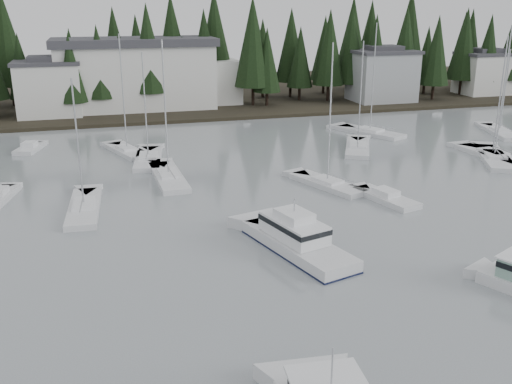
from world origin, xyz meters
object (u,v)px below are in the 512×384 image
sailboat_9 (84,210)px  runabout_3 (30,149)px  sailboat_12 (149,160)px  sailboat_8 (127,152)px  cabin_cruiser_center (296,242)px  sailboat_0 (327,185)px  sailboat_2 (169,179)px  sailboat_11 (499,133)px  house_east_a (382,75)px  harbor_inn (149,74)px  runabout_1 (385,199)px  house_east_b (485,72)px  house_west (49,87)px  sailboat_10 (370,133)px  sailboat_6 (492,157)px  sailboat_3 (357,149)px  sailboat_13 (494,159)px

sailboat_9 → runabout_3: (-6.20, 23.11, 0.07)m
sailboat_9 → sailboat_12: (6.74, 14.58, -0.00)m
sailboat_8 → sailboat_9: sailboat_8 is taller
cabin_cruiser_center → runabout_3: 41.04m
sailboat_12 → runabout_3: bearing=65.2°
sailboat_0 → sailboat_2: bearing=44.8°
cabin_cruiser_center → sailboat_8: bearing=1.4°
sailboat_2 → sailboat_11: sailboat_2 is taller
house_east_a → harbor_inn: harbor_inn is taller
harbor_inn → runabout_1: (15.21, -50.88, -5.64)m
runabout_3 → runabout_1: bearing=-115.1°
harbor_inn → runabout_3: size_ratio=5.21×
sailboat_9 → sailboat_11: size_ratio=1.00×
house_east_b → cabin_cruiser_center: size_ratio=0.90×
house_west → sailboat_2: 38.51m
house_west → sailboat_12: (11.52, -28.47, -4.59)m
harbor_inn → cabin_cruiser_center: size_ratio=2.79×
sailboat_12 → house_east_a: bearing=-48.5°
runabout_1 → cabin_cruiser_center: bearing=110.4°
sailboat_0 → sailboat_2: size_ratio=0.99×
house_east_b → sailboat_11: (-18.29, -28.37, -4.34)m
cabin_cruiser_center → house_east_b: bearing=-60.9°
sailboat_10 → sailboat_11: (16.53, -4.69, -0.02)m
house_west → house_east_a: house_east_a is taller
sailboat_10 → sailboat_9: bearing=92.8°
cabin_cruiser_center → sailboat_12: bearing=0.0°
harbor_inn → sailboat_6: size_ratio=2.13×
sailboat_12 → harbor_inn: bearing=2.3°
sailboat_10 → house_east_a: bearing=-57.0°
sailboat_12 → runabout_1: (18.73, -19.07, 0.07)m
house_east_b → sailboat_0: bearing=-138.5°
house_east_a → cabin_cruiser_center: size_ratio=1.00×
sailboat_0 → sailboat_10: bearing=-57.0°
sailboat_3 → sailboat_6: bearing=-93.1°
cabin_cruiser_center → runabout_3: cabin_cruiser_center is taller
cabin_cruiser_center → runabout_3: size_ratio=1.87×
house_east_a → sailboat_2: (-41.27, -35.05, -4.83)m
house_east_a → runabout_1: 52.47m
sailboat_8 → sailboat_12: 4.70m
sailboat_0 → sailboat_9: sailboat_0 is taller
sailboat_9 → sailboat_13: bearing=-80.3°
cabin_cruiser_center → sailboat_0: size_ratio=0.77×
sailboat_13 → sailboat_12: bearing=100.8°
sailboat_9 → cabin_cruiser_center: bearing=-127.3°
sailboat_13 → sailboat_11: bearing=-13.9°
sailboat_12 → sailboat_9: bearing=163.8°
cabin_cruiser_center → sailboat_11: 47.77m
house_east_b → sailboat_13: 48.37m
sailboat_6 → runabout_3: bearing=67.1°
sailboat_10 → sailboat_11: size_ratio=1.28×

